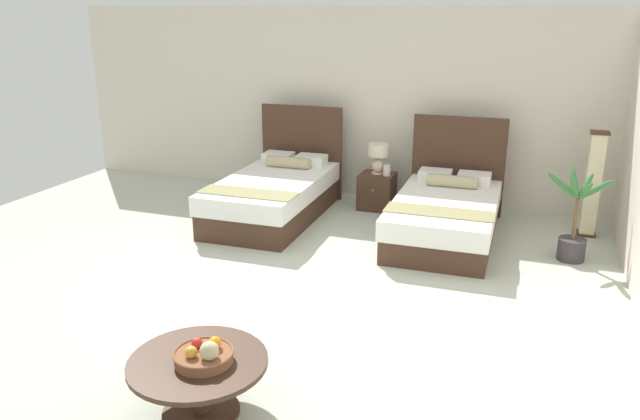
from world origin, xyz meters
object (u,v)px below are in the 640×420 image
vase (387,170)px  floor_lamp_corner (593,185)px  bed_near_window (275,194)px  coffee_table (199,373)px  nightstand (377,191)px  table_lamp (378,155)px  fruit_bowl (204,355)px  potted_palm (573,232)px  bed_near_corner (446,213)px

vase → floor_lamp_corner: (2.53, -0.11, 0.07)m
bed_near_window → floor_lamp_corner: size_ratio=1.78×
vase → coffee_table: size_ratio=0.17×
bed_near_window → vase: bearing=30.7°
nightstand → table_lamp: bearing=90.0°
bed_near_window → fruit_bowl: (1.28, -4.00, 0.16)m
bed_near_window → fruit_bowl: bed_near_window is taller
potted_palm → fruit_bowl: bearing=-122.0°
table_lamp → nightstand: bearing=-90.0°
coffee_table → table_lamp: bearing=90.8°
table_lamp → vase: table_lamp is taller
fruit_bowl → nightstand: bearing=91.5°
coffee_table → vase: bearing=89.1°
coffee_table → floor_lamp_corner: bearing=60.8°
coffee_table → floor_lamp_corner: size_ratio=0.73×
bed_near_window → floor_lamp_corner: 3.89m
bed_near_window → coffee_table: (1.22, -3.99, -0.00)m
potted_palm → bed_near_corner: bearing=169.8°
nightstand → coffee_table: 4.80m
bed_near_corner → vase: size_ratio=13.96×
coffee_table → potted_palm: bearing=57.3°
floor_lamp_corner → potted_palm: bearing=-102.3°
fruit_bowl → potted_palm: size_ratio=0.39×
fruit_bowl → potted_palm: bearing=58.0°
nightstand → vase: 0.35m
bed_near_window → coffee_table: bearing=-72.9°
bed_near_window → table_lamp: size_ratio=5.51×
bed_near_window → floor_lamp_corner: (3.82, 0.66, 0.32)m
vase → potted_palm: potted_palm is taller
vase → coffee_table: (-0.07, -4.76, -0.25)m
coffee_table → floor_lamp_corner: 5.33m
bed_near_corner → potted_palm: size_ratio=2.11×
bed_near_window → table_lamp: (1.16, 0.83, 0.43)m
bed_near_window → fruit_bowl: bearing=-72.2°
bed_near_corner → nightstand: size_ratio=4.44×
bed_near_corner → coffee_table: size_ratio=2.32×
table_lamp → coffee_table: size_ratio=0.44×
coffee_table → potted_palm: size_ratio=0.91×
vase → bed_near_corner: bearing=-39.6°
bed_near_window → coffee_table: bed_near_window is taller
floor_lamp_corner → table_lamp: bearing=176.3°
nightstand → bed_near_corner: bearing=-37.1°
bed_near_corner → potted_palm: 1.43m
vase → floor_lamp_corner: size_ratio=0.12×
nightstand → fruit_bowl: size_ratio=1.21×
bed_near_corner → fruit_bowl: bearing=-103.1°
bed_near_window → nightstand: 1.41m
bed_near_window → coffee_table: size_ratio=2.42×
nightstand → coffee_table: (0.07, -4.80, 0.07)m
vase → fruit_bowl: size_ratio=0.38×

